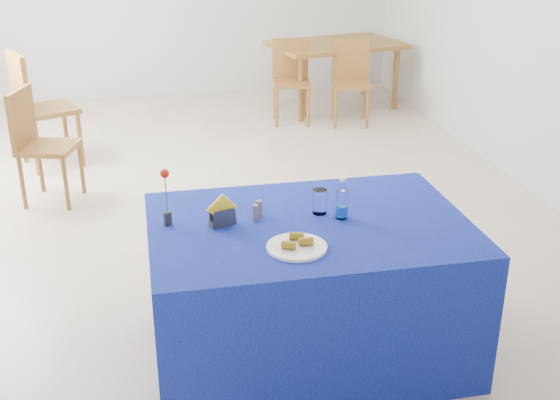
% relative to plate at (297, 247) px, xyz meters
% --- Properties ---
extents(floor, '(7.00, 7.00, 0.00)m').
position_rel_plate_xyz_m(floor, '(-0.01, 2.39, -0.77)').
color(floor, beige).
rests_on(floor, ground).
extents(plate, '(0.28, 0.28, 0.01)m').
position_rel_plate_xyz_m(plate, '(0.00, 0.00, 0.00)').
color(plate, white).
rests_on(plate, blue_table).
extents(drinking_glass, '(0.07, 0.07, 0.13)m').
position_rel_plate_xyz_m(drinking_glass, '(0.20, 0.37, 0.06)').
color(drinking_glass, white).
rests_on(drinking_glass, blue_table).
extents(salt_shaker, '(0.03, 0.03, 0.08)m').
position_rel_plate_xyz_m(salt_shaker, '(-0.13, 0.34, 0.04)').
color(salt_shaker, slate).
rests_on(salt_shaker, blue_table).
extents(pepper_shaker, '(0.03, 0.03, 0.08)m').
position_rel_plate_xyz_m(pepper_shaker, '(-0.11, 0.39, 0.04)').
color(pepper_shaker, slate).
rests_on(pepper_shaker, blue_table).
extents(blue_table, '(1.60, 1.10, 0.76)m').
position_rel_plate_xyz_m(blue_table, '(0.13, 0.27, -0.39)').
color(blue_table, navy).
rests_on(blue_table, floor).
extents(water_bottle, '(0.06, 0.06, 0.21)m').
position_rel_plate_xyz_m(water_bottle, '(0.30, 0.29, 0.06)').
color(water_bottle, white).
rests_on(water_bottle, blue_table).
extents(napkin_holder, '(0.15, 0.09, 0.16)m').
position_rel_plate_xyz_m(napkin_holder, '(-0.30, 0.33, 0.04)').
color(napkin_holder, '#3C3B41').
rests_on(napkin_holder, blue_table).
extents(rose_vase, '(0.04, 0.04, 0.29)m').
position_rel_plate_xyz_m(rose_vase, '(-0.57, 0.38, 0.13)').
color(rose_vase, '#26252B').
rests_on(rose_vase, blue_table).
extents(oak_table, '(1.60, 1.21, 0.76)m').
position_rel_plate_xyz_m(oak_table, '(1.57, 4.90, -0.09)').
color(oak_table, olive).
rests_on(oak_table, floor).
extents(chair_bg_left, '(0.44, 0.44, 0.88)m').
position_rel_plate_xyz_m(chair_bg_left, '(0.96, 4.49, -0.26)').
color(chair_bg_left, brown).
rests_on(chair_bg_left, floor).
extents(chair_bg_right, '(0.47, 0.47, 0.89)m').
position_rel_plate_xyz_m(chair_bg_right, '(1.58, 4.31, -0.26)').
color(chair_bg_right, brown).
rests_on(chair_bg_right, floor).
extents(chair_win_a, '(0.51, 0.51, 0.91)m').
position_rel_plate_xyz_m(chair_win_a, '(-1.47, 2.69, -0.24)').
color(chair_win_a, brown).
rests_on(chair_win_a, floor).
extents(chair_win_b, '(0.61, 0.61, 1.05)m').
position_rel_plate_xyz_m(chair_win_b, '(-1.57, 3.52, -0.16)').
color(chair_win_b, brown).
rests_on(chair_win_b, floor).
extents(banana_pieces, '(0.16, 0.14, 0.04)m').
position_rel_plate_xyz_m(banana_pieces, '(0.01, 0.01, 0.03)').
color(banana_pieces, gold).
rests_on(banana_pieces, plate).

